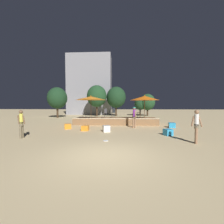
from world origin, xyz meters
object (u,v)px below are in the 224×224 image
Objects in this scene: person_0 at (134,116)px; cube_seat_4 at (106,129)px; cube_seat_0 at (168,132)px; bistro_chair_0 at (113,112)px; patio_umbrella_0 at (91,98)px; background_tree_1 at (97,96)px; patio_umbrella_1 at (145,98)px; cube_seat_2 at (172,125)px; background_tree_4 at (116,97)px; frisbee_disc at (106,141)px; person_1 at (21,123)px; bistro_chair_3 at (140,112)px; background_tree_2 at (57,98)px; background_tree_3 at (140,104)px; cube_seat_1 at (68,126)px; cube_seat_3 at (85,128)px; person_2 at (196,125)px; bistro_chair_1 at (105,112)px; bistro_chair_2 at (85,112)px; background_tree_0 at (148,102)px.

cube_seat_4 is at bearing 14.66° from person_0.
bistro_chair_0 reaches higher than cube_seat_0.
background_tree_1 is (-1.23, 11.32, 0.84)m from patio_umbrella_0.
cube_seat_2 is at bearing -36.11° from patio_umbrella_1.
patio_umbrella_1 is 12.28m from background_tree_4.
frisbee_disc is (-3.89, -1.73, -0.19)m from cube_seat_0.
patio_umbrella_0 is at bearing -128.88° from bistro_chair_0.
bistro_chair_3 is at bearing -45.39° from person_1.
background_tree_3 is (13.13, 5.11, -0.82)m from background_tree_2.
person_0 is at bearing -33.72° from bistro_chair_0.
background_tree_1 is at bearing 96.20° from patio_umbrella_0.
cube_seat_1 reaches higher than cube_seat_3.
background_tree_3 is (9.42, 18.81, 1.28)m from person_1.
patio_umbrella_0 reaches higher than cube_seat_2.
bistro_chair_1 is (-5.42, 6.95, 0.31)m from person_2.
bistro_chair_2 is at bearing 166.40° from cube_seat_2.
background_tree_0 is 1.31m from background_tree_3.
cube_seat_3 is at bearing -25.17° from cube_seat_1.
cube_seat_1 is 0.21× the size of background_tree_3.
person_0 reaches higher than bistro_chair_1.
cube_seat_4 is 5.92m from bistro_chair_3.
cube_seat_4 is at bearing -53.00° from background_tree_2.
cube_seat_0 is at bearing -80.03° from person_1.
cube_seat_1 is 0.13× the size of background_tree_1.
bistro_chair_2 is 14.17m from background_tree_3.
person_0 is 14.66m from background_tree_0.
bistro_chair_2 is at bearing 121.27° from cube_seat_4.
background_tree_3 is 4.54m from background_tree_4.
person_0 is 0.33× the size of background_tree_1.
person_0 is at bearing -67.62° from background_tree_1.
person_0 is at bearing -99.44° from background_tree_3.
cube_seat_2 is at bearing 62.34° from bistro_chair_2.
frisbee_disc is (-5.25, -5.08, -0.20)m from cube_seat_2.
background_tree_4 is at bearing 13.25° from background_tree_1.
background_tree_0 is (7.70, 12.60, -0.16)m from patio_umbrella_0.
person_1 is at bearing -119.91° from background_tree_0.
bistro_chair_3 is 0.27× the size of background_tree_3.
patio_umbrella_0 reaches higher than person_1.
background_tree_1 is (-8.93, -1.28, 1.00)m from background_tree_0.
background_tree_0 is (5.86, 16.20, 2.24)m from cube_seat_4.
background_tree_1 is at bearing -4.23° from person_1.
person_0 is at bearing 51.52° from bistro_chair_2.
background_tree_1 is (-8.56, 12.62, 3.26)m from cube_seat_2.
cube_seat_3 is 17.63m from background_tree_0.
background_tree_2 is at bearing -114.51° from person_2.
patio_umbrella_0 is 7.20m from frisbee_disc.
person_2 is 10.45m from bistro_chair_2.
bistro_chair_0 is at bearing -89.88° from background_tree_4.
bistro_chair_3 reaches higher than cube_seat_4.
cube_seat_2 is at bearing -86.43° from background_tree_3.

